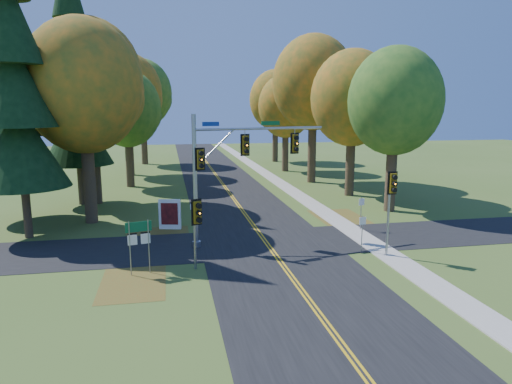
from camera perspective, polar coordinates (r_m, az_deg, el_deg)
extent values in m
plane|color=#3D591F|center=(26.07, 2.20, -7.60)|extent=(160.00, 160.00, 0.00)
cube|color=black|center=(26.06, 2.20, -7.58)|extent=(8.00, 160.00, 0.02)
cube|color=black|center=(27.92, 1.26, -6.33)|extent=(60.00, 6.00, 0.02)
cube|color=gold|center=(26.04, 1.99, -7.56)|extent=(0.10, 160.00, 0.01)
cube|color=gold|center=(26.08, 2.42, -7.53)|extent=(0.10, 160.00, 0.01)
cube|color=#9E998E|center=(28.07, 14.71, -6.55)|extent=(1.60, 160.00, 0.06)
cube|color=brown|center=(29.27, -12.19, -5.79)|extent=(4.00, 6.00, 0.00)
cube|color=brown|center=(33.59, 11.23, -3.64)|extent=(3.50, 8.00, 0.00)
cube|color=brown|center=(22.68, -15.08, -10.76)|extent=(3.00, 5.00, 0.00)
cylinder|color=#38281C|center=(34.20, -20.15, 1.92)|extent=(0.86, 0.86, 6.75)
ellipsoid|color=orange|center=(33.90, -20.82, 12.29)|extent=(8.00, 8.00, 9.20)
sphere|color=orange|center=(34.84, -17.76, 11.09)|extent=(4.80, 4.80, 4.80)
sphere|color=orange|center=(33.42, -23.57, 13.52)|extent=(4.40, 4.40, 4.40)
cylinder|color=#38281C|center=(37.39, 16.52, 2.29)|extent=(0.83, 0.83, 6.08)
ellipsoid|color=#597F27|center=(37.05, 16.98, 10.82)|extent=(7.20, 7.20, 8.28)
sphere|color=#597F27|center=(38.68, 18.08, 9.66)|extent=(4.32, 4.32, 4.32)
sphere|color=#597F27|center=(35.85, 15.76, 12.06)|extent=(3.96, 3.96, 3.96)
cylinder|color=#38281C|center=(41.01, -19.52, 3.76)|extent=(0.89, 0.89, 7.42)
ellipsoid|color=orange|center=(40.85, -20.11, 13.16)|extent=(8.60, 8.60, 9.89)
sphere|color=orange|center=(41.87, -17.38, 12.06)|extent=(5.16, 5.16, 5.16)
sphere|color=orange|center=(40.31, -22.56, 14.27)|extent=(4.73, 4.73, 4.73)
cylinder|color=#38281C|center=(43.23, 11.69, 3.71)|extent=(0.84, 0.84, 6.30)
ellipsoid|color=orange|center=(42.96, 11.98, 11.43)|extent=(7.60, 7.60, 8.74)
sphere|color=orange|center=(44.60, 13.20, 10.36)|extent=(4.56, 4.56, 4.56)
sphere|color=orange|center=(41.78, 10.71, 12.55)|extent=(4.18, 4.18, 4.18)
cylinder|color=#38281C|center=(48.96, -15.53, 3.92)|extent=(0.81, 0.81, 5.62)
ellipsoid|color=#597F27|center=(48.68, -15.83, 10.00)|extent=(6.80, 6.80, 7.82)
sphere|color=#597F27|center=(49.61, -14.11, 9.29)|extent=(4.08, 4.08, 4.08)
sphere|color=#597F27|center=(48.11, -17.37, 10.73)|extent=(3.74, 3.74, 3.74)
cylinder|color=#38281C|center=(50.35, 7.01, 5.55)|extent=(0.90, 0.90, 7.65)
ellipsoid|color=orange|center=(50.24, 7.19, 13.42)|extent=(8.80, 8.80, 10.12)
sphere|color=orange|center=(52.01, 8.60, 12.31)|extent=(5.28, 5.28, 5.28)
sphere|color=orange|center=(49.00, 5.78, 14.56)|extent=(4.84, 4.84, 4.84)
cylinder|color=#38281C|center=(57.58, -15.51, 5.52)|extent=(0.87, 0.87, 6.98)
ellipsoid|color=orange|center=(57.42, -15.82, 11.85)|extent=(8.20, 8.20, 9.43)
sphere|color=orange|center=(58.53, -14.06, 11.10)|extent=(4.92, 4.92, 4.92)
sphere|color=orange|center=(56.77, -17.41, 12.62)|extent=(4.51, 4.51, 4.51)
cylinder|color=#38281C|center=(59.06, 3.68, 5.45)|extent=(0.82, 0.82, 5.85)
ellipsoid|color=orange|center=(58.83, 3.75, 10.67)|extent=(7.00, 7.00, 8.05)
sphere|color=orange|center=(60.22, 4.79, 9.99)|extent=(4.20, 4.20, 4.20)
sphere|color=orange|center=(57.86, 2.74, 11.38)|extent=(3.85, 3.85, 3.85)
cylinder|color=#38281C|center=(68.35, -13.82, 6.42)|extent=(0.88, 0.88, 7.20)
ellipsoid|color=#597F27|center=(68.23, -14.06, 11.90)|extent=(8.40, 8.40, 9.66)
sphere|color=#597F27|center=(69.41, -12.57, 11.24)|extent=(5.04, 5.04, 5.04)
sphere|color=#597F27|center=(67.51, -15.41, 12.57)|extent=(4.62, 4.62, 4.62)
cylinder|color=#38281C|center=(69.67, 2.42, 6.50)|extent=(0.85, 0.85, 6.53)
ellipsoid|color=orange|center=(69.52, 2.46, 11.44)|extent=(7.80, 7.80, 8.97)
sphere|color=orange|center=(71.02, 3.47, 10.78)|extent=(4.68, 4.68, 4.68)
sphere|color=orange|center=(68.47, 1.48, 12.11)|extent=(4.29, 4.29, 4.29)
cylinder|color=#38281C|center=(32.04, -26.70, -2.30)|extent=(0.50, 0.50, 3.24)
cone|color=black|center=(31.46, -27.33, 5.20)|extent=(5.60, 5.60, 5.17)
cone|color=black|center=(31.41, -27.90, 11.90)|extent=(4.57, 4.57, 5.17)
cone|color=black|center=(31.79, -28.50, 18.53)|extent=(3.55, 3.55, 5.17)
cylinder|color=#38281C|center=(37.20, -26.87, -0.95)|extent=(0.50, 0.50, 2.88)
cone|color=black|center=(36.72, -27.35, 4.77)|extent=(5.60, 5.60, 4.59)
cone|color=black|center=(36.60, -27.78, 9.88)|extent=(4.57, 4.57, 4.59)
cone|color=black|center=(36.78, -28.23, 14.98)|extent=(3.55, 3.55, 4.59)
cone|color=black|center=(37.25, -28.70, 19.98)|extent=(2.52, 2.52, 4.59)
cylinder|color=#38281C|center=(41.27, -21.04, 0.89)|extent=(0.50, 0.50, 3.42)
cone|color=black|center=(40.82, -21.45, 7.04)|extent=(5.60, 5.60, 5.45)
cone|color=black|center=(40.83, -21.82, 12.50)|extent=(4.57, 4.57, 5.45)
cone|color=black|center=(41.20, -22.21, 17.91)|extent=(3.55, 3.55, 5.45)
cylinder|color=#97989F|center=(26.50, -7.62, 1.25)|extent=(0.24, 0.24, 7.75)
cylinder|color=#97989F|center=(27.33, -7.43, -6.45)|extent=(0.49, 0.49, 0.33)
cylinder|color=#97989F|center=(27.57, 0.66, 7.95)|extent=(8.16, 1.87, 0.16)
cylinder|color=#97989F|center=(26.61, -5.17, 5.42)|extent=(2.47, 0.62, 2.29)
cylinder|color=#97989F|center=(27.18, -1.39, 7.49)|extent=(0.04, 0.04, 0.40)
cube|color=#72590C|center=(27.23, -1.39, 5.90)|extent=(0.44, 0.40, 1.11)
cube|color=black|center=(27.23, -1.39, 5.90)|extent=(0.57, 0.15, 1.31)
sphere|color=orange|center=(26.99, -1.19, 5.86)|extent=(0.20, 0.20, 0.20)
cylinder|color=black|center=(26.97, -1.19, 6.61)|extent=(0.30, 0.23, 0.27)
cylinder|color=black|center=(26.99, -1.19, 5.86)|extent=(0.30, 0.23, 0.27)
cylinder|color=black|center=(27.02, -1.18, 5.11)|extent=(0.30, 0.23, 0.27)
cylinder|color=#97989F|center=(28.56, 4.87, 7.60)|extent=(0.04, 0.04, 0.40)
cube|color=#72590C|center=(28.61, 4.85, 6.09)|extent=(0.44, 0.40, 1.11)
cube|color=black|center=(28.61, 4.85, 6.09)|extent=(0.57, 0.15, 1.31)
sphere|color=orange|center=(28.39, 5.09, 6.05)|extent=(0.20, 0.20, 0.20)
cylinder|color=black|center=(28.36, 5.10, 6.77)|extent=(0.30, 0.23, 0.27)
cylinder|color=black|center=(28.39, 5.09, 6.05)|extent=(0.30, 0.23, 0.27)
cylinder|color=black|center=(28.42, 5.07, 5.34)|extent=(0.30, 0.23, 0.27)
cube|color=#72590C|center=(26.23, -7.01, 4.10)|extent=(0.44, 0.40, 1.11)
cube|color=black|center=(26.23, -7.01, 4.10)|extent=(0.57, 0.15, 1.31)
sphere|color=orange|center=(25.99, -6.85, 4.04)|extent=(0.20, 0.20, 0.20)
cylinder|color=black|center=(25.95, -6.87, 4.82)|extent=(0.30, 0.23, 0.27)
cylinder|color=black|center=(25.99, -6.85, 4.04)|extent=(0.30, 0.23, 0.27)
cylinder|color=black|center=(26.03, -6.83, 3.27)|extent=(0.30, 0.23, 0.27)
cube|color=navy|center=(26.46, -5.69, 8.46)|extent=(0.98, 0.25, 0.24)
cube|color=#0C5926|center=(27.81, 1.82, 8.60)|extent=(1.20, 0.30, 0.24)
cylinder|color=#96999E|center=(25.92, 16.21, -2.77)|extent=(0.13, 0.13, 4.67)
cube|color=#72590C|center=(25.38, 16.67, 1.08)|extent=(0.37, 0.33, 1.06)
cube|color=black|center=(25.38, 16.67, 1.08)|extent=(0.55, 0.05, 1.25)
sphere|color=orange|center=(25.17, 16.94, 0.99)|extent=(0.19, 0.19, 0.19)
cylinder|color=black|center=(25.12, 16.98, 1.76)|extent=(0.26, 0.18, 0.25)
cylinder|color=black|center=(25.17, 16.94, 0.99)|extent=(0.26, 0.18, 0.25)
cylinder|color=black|center=(25.22, 16.90, 0.23)|extent=(0.26, 0.18, 0.25)
cylinder|color=gray|center=(23.23, -7.66, -5.35)|extent=(0.13, 0.13, 3.58)
cube|color=#72590C|center=(22.71, -7.45, -2.50)|extent=(0.49, 0.46, 1.12)
cube|color=black|center=(22.71, -7.45, -2.50)|extent=(0.54, 0.27, 1.32)
sphere|color=orange|center=(22.49, -7.14, -2.62)|extent=(0.20, 0.20, 0.20)
cylinder|color=black|center=(22.41, -7.16, -1.73)|extent=(0.32, 0.27, 0.27)
cylinder|color=black|center=(22.49, -7.14, -2.62)|extent=(0.32, 0.27, 0.27)
cylinder|color=black|center=(22.57, -7.11, -3.51)|extent=(0.32, 0.27, 0.27)
cylinder|color=gray|center=(23.09, -15.47, -6.84)|extent=(0.05, 0.05, 2.72)
cylinder|color=gray|center=(23.23, -13.25, -6.63)|extent=(0.05, 0.05, 2.72)
cube|color=#0B522E|center=(22.90, -14.48, -4.22)|extent=(1.24, 0.33, 0.50)
cube|color=silver|center=(22.90, -14.48, -4.22)|extent=(1.06, 0.25, 0.07)
cube|color=silver|center=(23.02, -15.19, -5.82)|extent=(0.45, 0.14, 0.50)
cube|color=black|center=(22.94, -15.23, -5.10)|extent=(0.44, 0.11, 0.09)
cube|color=silver|center=(23.12, -13.63, -5.68)|extent=(0.45, 0.14, 0.50)
cube|color=black|center=(23.04, -13.67, -4.96)|extent=(0.44, 0.11, 0.09)
cube|color=white|center=(31.28, -10.72, -2.76)|extent=(1.48, 0.54, 2.04)
cube|color=maroon|center=(31.16, -10.77, -2.70)|extent=(1.11, 0.29, 1.48)
cube|color=white|center=(31.61, -11.67, -4.24)|extent=(0.11, 0.11, 0.34)
cube|color=white|center=(31.36, -9.65, -4.29)|extent=(0.11, 0.11, 0.34)
cylinder|color=gray|center=(31.24, 12.98, -2.67)|extent=(0.05, 0.05, 2.24)
cube|color=silver|center=(31.06, 13.07, -1.21)|extent=(0.42, 0.14, 0.46)
cylinder|color=gray|center=(26.56, 13.11, -5.14)|extent=(0.05, 0.05, 2.12)
cube|color=silver|center=(26.35, 13.20, -3.53)|extent=(0.41, 0.06, 0.43)
cylinder|color=gray|center=(30.40, -7.87, -3.12)|extent=(0.04, 0.04, 1.98)
cube|color=silver|center=(30.22, -7.90, -1.80)|extent=(0.37, 0.15, 0.40)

